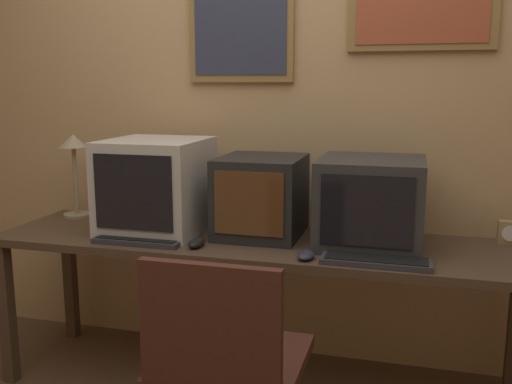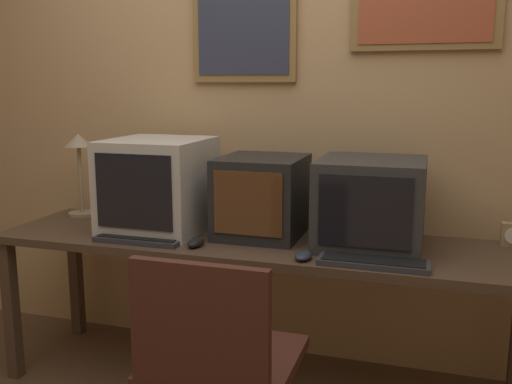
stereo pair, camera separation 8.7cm
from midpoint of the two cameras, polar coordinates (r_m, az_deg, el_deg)
wall_back at (r=2.84m, az=3.52°, el=9.18°), size 8.00×0.08×2.60m
desk at (r=2.55m, az=0.98°, el=-6.24°), size 2.35×0.61×0.71m
monitor_left at (r=2.68m, az=-8.82°, el=0.71°), size 0.44×0.47×0.43m
monitor_center at (r=2.57m, az=1.60°, el=-0.43°), size 0.37×0.42×0.36m
monitor_right at (r=2.45m, az=12.41°, el=-1.06°), size 0.43×0.46×0.37m
keyboard_main at (r=2.55m, az=-10.42°, el=-4.55°), size 0.39×0.17×0.03m
keyboard_side at (r=2.23m, az=12.76°, el=-6.88°), size 0.42×0.13×0.03m
mouse_near_keyboard at (r=2.43m, az=-5.01°, el=-5.03°), size 0.06×0.12×0.04m
mouse_far_corner at (r=2.25m, az=5.86°, el=-6.35°), size 0.07×0.11×0.03m
desk_clock at (r=2.67m, az=25.11°, el=-3.88°), size 0.09×0.06×0.10m
desk_lamp at (r=3.06m, az=-16.49°, el=3.44°), size 0.15×0.15×0.43m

